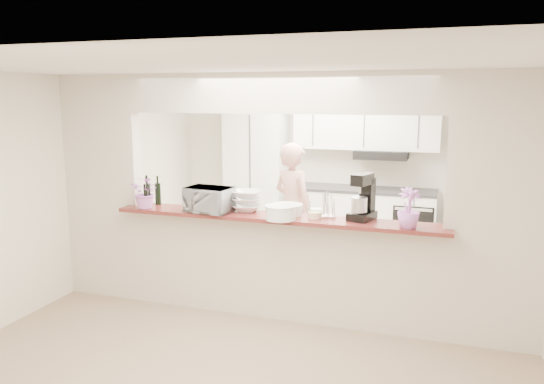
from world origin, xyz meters
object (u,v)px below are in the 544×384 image
at_px(toaster_oven, 209,200).
at_px(stand_mixer, 363,199).
at_px(person, 293,210).
at_px(refrigerator, 479,202).

bearing_deg(toaster_oven, stand_mixer, 11.94).
distance_m(toaster_oven, stand_mixer, 1.56).
relative_size(toaster_oven, person, 0.28).
distance_m(refrigerator, person, 2.62).
relative_size(refrigerator, toaster_oven, 3.64).
distance_m(refrigerator, toaster_oven, 3.91).
bearing_deg(refrigerator, toaster_oven, -135.00).
bearing_deg(refrigerator, stand_mixer, -114.82).
height_order(stand_mixer, person, person).
bearing_deg(stand_mixer, refrigerator, 65.18).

